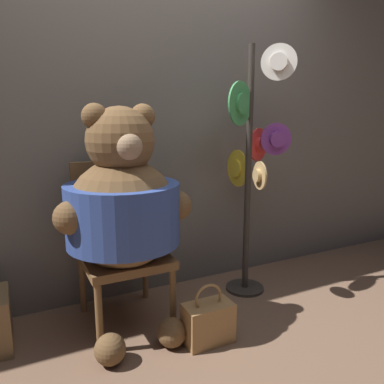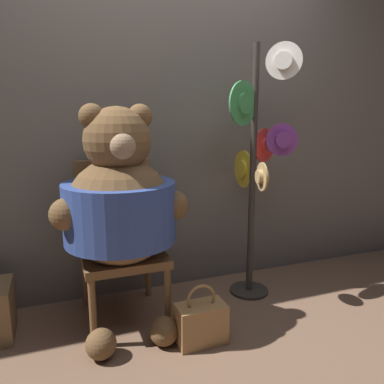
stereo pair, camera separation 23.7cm
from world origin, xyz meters
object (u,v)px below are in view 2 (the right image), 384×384
(teddy_bear, at_px, (120,205))
(hat_display_rack, at_px, (258,161))
(handbag_on_ground, at_px, (201,323))
(chair, at_px, (119,237))

(teddy_bear, relative_size, hat_display_rack, 0.77)
(teddy_bear, relative_size, handbag_on_ground, 3.78)
(teddy_bear, xyz_separation_m, handbag_on_ground, (0.38, -0.33, -0.65))
(hat_display_rack, relative_size, handbag_on_ground, 4.90)
(teddy_bear, bearing_deg, hat_display_rack, 6.82)
(chair, relative_size, handbag_on_ground, 2.79)
(teddy_bear, height_order, hat_display_rack, hat_display_rack)
(teddy_bear, xyz_separation_m, hat_display_rack, (0.97, 0.12, 0.20))
(chair, xyz_separation_m, teddy_bear, (-0.02, -0.19, 0.25))
(hat_display_rack, bearing_deg, teddy_bear, -173.18)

